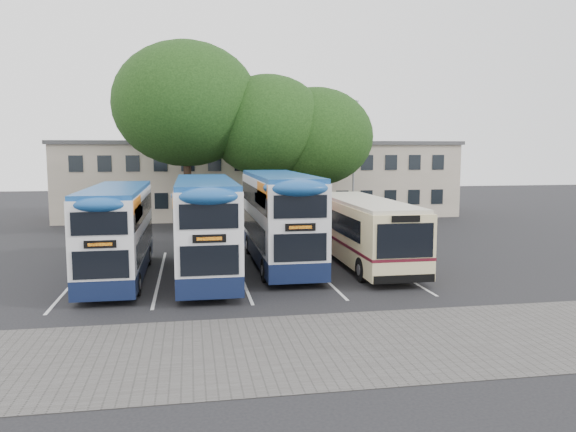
% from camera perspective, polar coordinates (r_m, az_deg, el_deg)
% --- Properties ---
extents(ground, '(120.00, 120.00, 0.00)m').
position_cam_1_polar(ground, '(21.44, 6.37, -8.19)').
color(ground, black).
rests_on(ground, ground).
extents(paving_strip, '(40.00, 6.00, 0.01)m').
position_cam_1_polar(paving_strip, '(16.32, 4.50, -12.98)').
color(paving_strip, '#595654').
rests_on(paving_strip, ground).
extents(bay_lines, '(14.12, 11.00, 0.01)m').
position_cam_1_polar(bay_lines, '(25.56, -4.97, -5.71)').
color(bay_lines, silver).
rests_on(bay_lines, ground).
extents(depot_building, '(32.40, 8.40, 6.20)m').
position_cam_1_polar(depot_building, '(47.28, -2.80, 3.88)').
color(depot_building, '#AD9F8B').
rests_on(depot_building, ground).
extents(lamp_post, '(0.25, 1.05, 9.06)m').
position_cam_1_polar(lamp_post, '(41.57, 6.69, 6.12)').
color(lamp_post, gray).
rests_on(lamp_post, ground).
extents(tree_left, '(9.47, 9.47, 12.47)m').
position_cam_1_polar(tree_left, '(37.58, -10.32, 11.11)').
color(tree_left, black).
rests_on(tree_left, ground).
extents(tree_mid, '(7.89, 7.89, 10.41)m').
position_cam_1_polar(tree_mid, '(37.48, -2.05, 9.10)').
color(tree_mid, black).
rests_on(tree_mid, ground).
extents(tree_right, '(7.80, 7.80, 9.70)m').
position_cam_1_polar(tree_right, '(38.51, 2.82, 8.03)').
color(tree_right, black).
rests_on(tree_right, ground).
extents(bus_dd_left, '(2.29, 9.47, 3.94)m').
position_cam_1_polar(bus_dd_left, '(24.99, -16.93, -1.22)').
color(bus_dd_left, '#0F1939').
rests_on(bus_dd_left, ground).
extents(bus_dd_mid, '(2.47, 10.19, 4.24)m').
position_cam_1_polar(bus_dd_mid, '(24.65, -8.41, -0.71)').
color(bus_dd_mid, '#0F1939').
rests_on(bus_dd_mid, ground).
extents(bus_dd_right, '(2.55, 10.51, 4.38)m').
position_cam_1_polar(bus_dd_right, '(26.82, -0.93, 0.12)').
color(bus_dd_right, '#0F1939').
rests_on(bus_dd_right, ground).
extents(bus_single, '(2.68, 10.54, 3.14)m').
position_cam_1_polar(bus_single, '(27.30, 7.66, -1.16)').
color(bus_single, beige).
rests_on(bus_single, ground).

